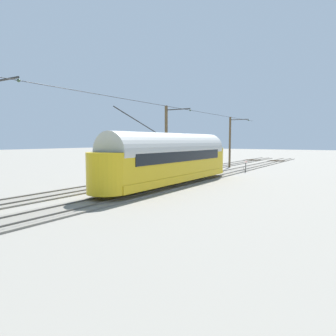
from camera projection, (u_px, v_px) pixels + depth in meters
The scene contains 8 objects.
ground_plane at pixel (179, 178), 31.10m from camera, with size 220.00×220.00×0.00m, color gray.
track_streetcar_siding at pixel (200, 178), 30.20m from camera, with size 2.80×80.00×0.18m.
track_adjacent_siding at pixel (162, 176), 32.52m from camera, with size 2.80×80.00×0.18m.
vintage_streetcar at pixel (172, 158), 25.55m from camera, with size 2.65×17.66×5.67m.
catenary_pole_foreground at pixel (230, 141), 43.15m from camera, with size 2.75×0.28×6.93m.
catenary_pole_mid_near at pixel (167, 141), 29.40m from camera, with size 2.75×0.28×6.93m.
overhead_wire_run at pixel (193, 111), 28.46m from camera, with size 2.55×36.64×0.18m.
switch_stand at pixel (246, 166), 36.68m from camera, with size 0.50×0.30×1.24m.
Camera 1 is at (-15.54, 26.72, 3.68)m, focal length 33.56 mm.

